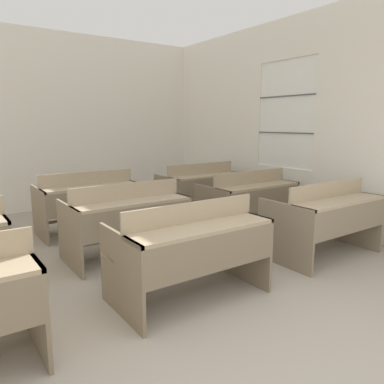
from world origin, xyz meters
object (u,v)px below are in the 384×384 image
(bench_second_right, at_px, (249,199))
(wastepaper_bin, at_px, (202,191))
(bench_front_center, at_px, (191,247))
(bench_front_right, at_px, (325,217))
(bench_second_center, at_px, (127,218))
(bench_third_right, at_px, (200,187))
(bench_third_center, at_px, (88,200))

(bench_second_right, xyz_separation_m, wastepaper_bin, (0.68, 2.01, -0.25))
(bench_second_right, bearing_deg, bench_front_center, -146.32)
(bench_front_center, height_order, bench_front_right, same)
(bench_front_center, height_order, bench_second_right, same)
(bench_second_center, distance_m, bench_second_right, 1.82)
(bench_second_right, height_order, bench_third_right, same)
(bench_second_right, distance_m, wastepaper_bin, 2.14)
(bench_front_right, height_order, bench_third_center, same)
(bench_front_right, xyz_separation_m, bench_third_right, (0.02, 2.37, 0.00))
(bench_front_right, relative_size, wastepaper_bin, 3.19)
(bench_second_center, relative_size, bench_third_center, 1.00)
(bench_second_center, bearing_deg, bench_third_right, 32.28)
(bench_second_center, xyz_separation_m, bench_second_right, (1.82, -0.00, 0.00))
(bench_second_right, relative_size, wastepaper_bin, 3.19)
(bench_second_right, bearing_deg, bench_second_center, 179.92)
(bench_second_right, distance_m, bench_third_right, 1.17)
(bench_front_center, bearing_deg, bench_second_right, 33.68)
(bench_front_right, distance_m, wastepaper_bin, 3.29)
(bench_second_right, bearing_deg, bench_third_right, 88.36)
(bench_front_right, bearing_deg, bench_second_center, 146.70)
(bench_third_center, relative_size, wastepaper_bin, 3.19)
(bench_front_center, bearing_deg, bench_front_right, 0.06)
(bench_second_center, height_order, bench_third_right, same)
(bench_front_center, bearing_deg, bench_third_right, 52.28)
(bench_front_center, bearing_deg, bench_second_center, 90.78)
(bench_second_center, distance_m, bench_third_center, 1.19)
(bench_front_right, relative_size, bench_third_right, 1.00)
(bench_front_center, height_order, bench_third_center, same)
(bench_third_center, bearing_deg, bench_front_center, -89.36)
(bench_third_center, distance_m, wastepaper_bin, 2.65)
(bench_second_center, relative_size, bench_third_right, 1.00)
(bench_second_center, height_order, wastepaper_bin, bench_second_center)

